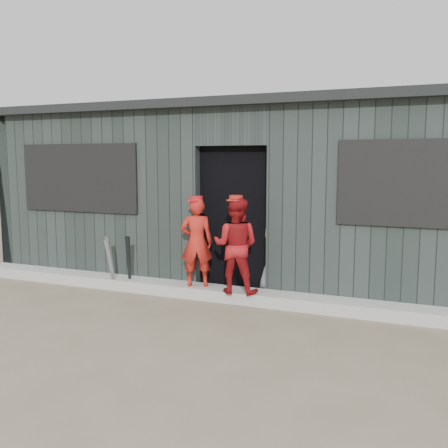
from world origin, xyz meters
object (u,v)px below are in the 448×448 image
at_px(bat_left, 111,265).
at_px(player_red_left, 197,242).
at_px(player_red_right, 236,245).
at_px(dugout, 265,193).
at_px(bat_right, 129,263).
at_px(player_grey_back, 279,248).
at_px(bat_mid, 110,263).

height_order(bat_left, player_red_left, player_red_left).
xyz_separation_m(player_red_right, dugout, (-0.20, 1.81, 0.53)).
xyz_separation_m(bat_right, player_red_right, (1.61, -0.05, 0.36)).
distance_m(player_red_left, player_red_right, 0.61).
bearing_deg(bat_left, player_red_right, 1.66).
bearing_deg(bat_left, bat_right, 24.17).
bearing_deg(dugout, bat_right, -128.55).
height_order(bat_left, player_grey_back, player_grey_back).
xyz_separation_m(bat_mid, dugout, (1.65, 1.85, 0.90)).
relative_size(bat_left, player_red_left, 0.65).
bearing_deg(player_red_left, bat_mid, -15.24).
distance_m(player_red_left, dugout, 1.83).
xyz_separation_m(bat_left, player_red_right, (1.84, 0.05, 0.38)).
bearing_deg(player_grey_back, bat_right, 26.43).
height_order(bat_right, dugout, dugout).
bearing_deg(player_red_right, bat_left, -3.55).
bearing_deg(player_grey_back, dugout, -51.51).
relative_size(bat_mid, bat_right, 0.96).
distance_m(bat_mid, player_grey_back, 2.35).
xyz_separation_m(player_red_left, dugout, (0.39, 1.70, 0.55)).
relative_size(bat_right, player_grey_back, 0.61).
bearing_deg(bat_right, player_red_left, 3.78).
distance_m(bat_left, player_red_left, 1.30).
height_order(player_red_right, player_grey_back, player_red_right).
height_order(bat_left, bat_mid, bat_mid).
bearing_deg(player_red_right, player_red_left, -16.06).
xyz_separation_m(bat_left, bat_right, (0.22, 0.10, 0.02)).
height_order(bat_mid, player_red_right, player_red_right).
height_order(player_red_left, dugout, dugout).
bearing_deg(player_red_left, dugout, -125.31).
height_order(bat_mid, player_grey_back, player_grey_back).
relative_size(bat_left, dugout, 0.09).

